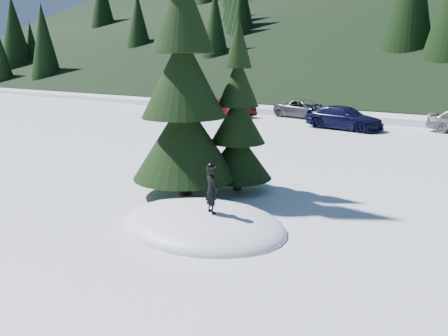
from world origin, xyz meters
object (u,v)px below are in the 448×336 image
Objects in this scene: spruce_short at (238,125)px; car_3 at (344,118)px; spruce_tall at (183,87)px; car_2 at (305,109)px; car_0 at (195,105)px; car_1 at (233,107)px; child_skier at (211,189)px.

spruce_short is 1.09× the size of car_3.
spruce_tall reaches higher than car_2.
spruce_short is 22.36m from car_0.
spruce_short is at bearing 54.46° from spruce_tall.
spruce_short is at bearing -128.02° from car_1.
car_1 is at bearing 121.96° from spruce_tall.
child_skier is 0.29× the size of car_0.
car_2 is (-8.74, 22.16, -0.39)m from child_skier.
spruce_short is 3.84m from child_skier.
car_1 is 0.85× the size of car_3.
car_1 is at bearing -71.54° from car_0.
spruce_short is 1.28× the size of car_1.
child_skier is 23.82m from car_2.
car_2 is 0.98× the size of car_3.
car_0 is at bearing 113.08° from car_1.
child_skier is 0.28× the size of car_1.
spruce_tall is 2.15× the size of car_0.
car_3 is (13.10, -0.95, 0.03)m from car_0.
car_3 is (-2.50, 15.00, -1.39)m from spruce_short.
car_2 is (-6.15, 20.23, -2.65)m from spruce_tall.
car_0 is at bearing 134.35° from spruce_short.
spruce_short reaches higher than child_skier.
car_0 is at bearing 130.06° from spruce_tall.
spruce_short is at bearing -164.35° from car_3.
spruce_tall reaches higher than car_1.
car_3 is at bearing -83.22° from car_0.
car_0 is 0.82× the size of car_3.
child_skier is 25.84m from car_0.
child_skier is at bearing -161.22° from car_3.
car_1 is 9.72m from car_3.
spruce_tall is at bearing -13.20° from child_skier.
child_skier is 0.24× the size of car_3.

